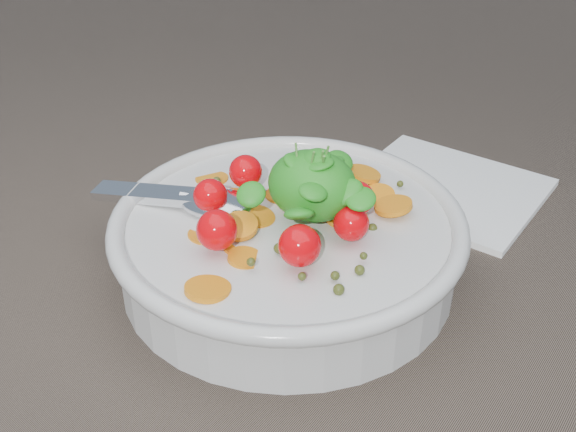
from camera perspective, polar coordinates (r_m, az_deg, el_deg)
The scene contains 3 objects.
ground at distance 0.61m, azimuth -0.93°, elevation -2.88°, with size 6.00×6.00×0.00m, color brown.
bowl at distance 0.56m, azimuth 0.01°, elevation -1.91°, with size 0.30×0.28×0.12m.
napkin at distance 0.70m, azimuth 12.35°, elevation 2.13°, with size 0.17×0.15×0.01m, color white.
Camera 1 is at (0.29, -0.40, 0.35)m, focal length 45.00 mm.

